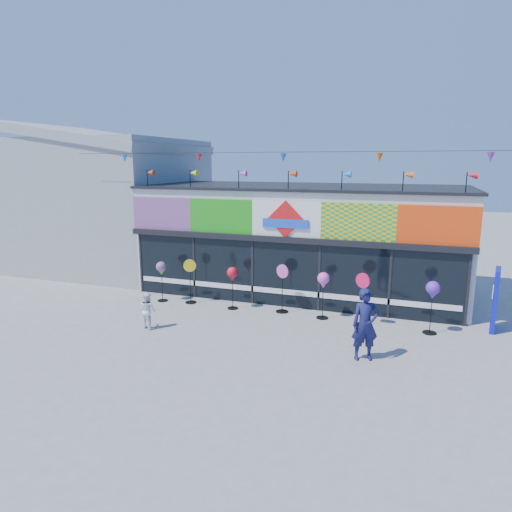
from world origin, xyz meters
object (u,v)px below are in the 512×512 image
at_px(spinner_3, 282,287).
at_px(spinner_6, 433,292).
at_px(spinner_2, 232,275).
at_px(spinner_5, 362,298).
at_px(spinner_0, 161,270).
at_px(spinner_4, 323,282).
at_px(blue_sign, 495,300).
at_px(child, 148,310).
at_px(spinner_1, 190,280).
at_px(adult_man, 365,325).

xyz_separation_m(spinner_3, spinner_6, (4.68, -0.43, 0.41)).
xyz_separation_m(spinner_2, spinner_3, (1.72, 0.22, -0.31)).
height_order(spinner_3, spinner_5, spinner_5).
xyz_separation_m(spinner_0, spinner_4, (5.89, 0.07, 0.05)).
height_order(blue_sign, spinner_2, blue_sign).
height_order(spinner_4, child, spinner_4).
relative_size(spinner_1, spinner_4, 1.04).
height_order(spinner_1, adult_man, adult_man).
bearing_deg(spinner_4, spinner_3, 172.96).
height_order(spinner_2, adult_man, adult_man).
relative_size(spinner_2, spinner_4, 0.96).
distance_m(spinner_5, spinner_6, 2.04).
relative_size(spinner_0, spinner_1, 0.92).
bearing_deg(blue_sign, spinner_2, -165.93).
xyz_separation_m(spinner_1, adult_man, (6.44, -2.83, 0.09)).
bearing_deg(child, spinner_3, -122.89).
bearing_deg(spinner_6, spinner_5, -179.41).
bearing_deg(child, spinner_4, -133.61).
xyz_separation_m(spinner_0, child, (1.03, -2.56, -0.62)).
height_order(spinner_0, spinner_6, spinner_6).
bearing_deg(adult_man, spinner_0, 138.12).
bearing_deg(spinner_5, spinner_2, 176.99).
height_order(spinner_1, child, spinner_1).
bearing_deg(spinner_6, spinner_0, 178.84).
relative_size(blue_sign, spinner_1, 1.18).
bearing_deg(blue_sign, child, -152.55).
bearing_deg(child, spinner_5, -141.05).
distance_m(spinner_3, spinner_6, 4.72).
xyz_separation_m(spinner_5, adult_man, (0.36, -2.48, 0.05)).
bearing_deg(spinner_3, child, -140.80).
distance_m(spinner_0, spinner_2, 2.76).
xyz_separation_m(blue_sign, adult_man, (-3.44, -3.45, -0.01)).
height_order(spinner_2, spinner_4, spinner_4).
bearing_deg(spinner_1, spinner_6, -2.33).
distance_m(spinner_3, spinner_5, 2.72).
height_order(spinner_2, spinner_3, spinner_3).
bearing_deg(child, adult_man, -163.20).
xyz_separation_m(spinner_4, spinner_6, (3.27, -0.26, 0.05)).
height_order(spinner_3, child, spinner_3).
relative_size(spinner_1, spinner_5, 0.95).
relative_size(spinner_0, spinner_3, 0.89).
xyz_separation_m(spinner_2, adult_man, (4.76, -2.71, -0.24)).
relative_size(spinner_0, child, 1.31).
distance_m(spinner_2, spinner_3, 1.76).
bearing_deg(spinner_4, adult_man, -59.47).
bearing_deg(spinner_5, spinner_3, 170.38).
distance_m(spinner_0, child, 2.83).
xyz_separation_m(blue_sign, spinner_4, (-5.07, -0.69, 0.28)).
distance_m(spinner_3, spinner_4, 1.47).
xyz_separation_m(blue_sign, spinner_0, (-10.96, -0.76, 0.23)).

